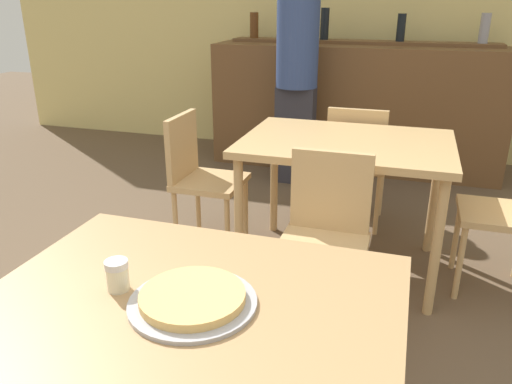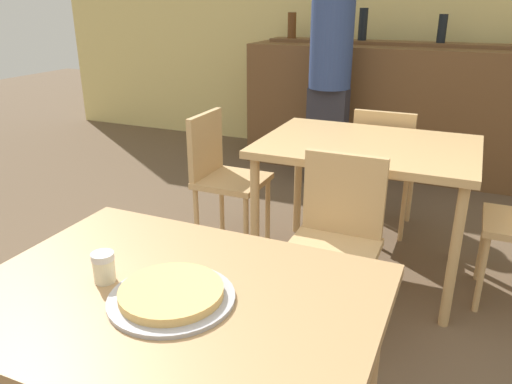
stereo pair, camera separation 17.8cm
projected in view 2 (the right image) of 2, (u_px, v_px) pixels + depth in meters
The scene contains 11 objects.
wall_back at pixel (409, 10), 4.62m from camera, with size 8.00×0.05×2.80m.
dining_table_near at pixel (173, 319), 1.38m from camera, with size 1.11×0.82×0.76m.
dining_table_far at pixel (367, 158), 2.71m from camera, with size 1.14×0.83×0.78m.
bar_counter at pixel (391, 111), 4.50m from camera, with size 2.60×0.56×1.12m.
bar_back_shelf at pixel (400, 39), 4.40m from camera, with size 2.39×0.24×0.31m.
chair_far_side_front at pixel (336, 234), 2.27m from camera, with size 0.40×0.40×0.85m.
chair_far_side_back at pixel (383, 161), 3.28m from camera, with size 0.40×0.40×0.85m.
chair_far_side_left at pixel (221, 170), 3.11m from camera, with size 0.40×0.40×0.85m.
pizza_tray at pixel (172, 295), 1.31m from camera, with size 0.34×0.34×0.04m.
cheese_shaker at pixel (104, 267), 1.39m from camera, with size 0.06×0.06×0.09m.
person_standing at pixel (330, 74), 4.02m from camera, with size 0.34×0.34×1.72m.
Camera 2 is at (0.67, -0.97, 1.50)m, focal length 35.00 mm.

